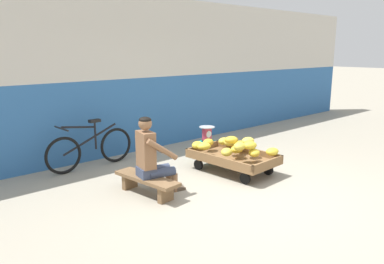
% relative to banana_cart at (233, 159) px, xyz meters
% --- Properties ---
extents(ground_plane, '(80.00, 80.00, 0.00)m').
position_rel_banana_cart_xyz_m(ground_plane, '(-0.62, -0.96, -0.24)').
color(ground_plane, gray).
extents(back_wall, '(16.00, 0.30, 3.09)m').
position_rel_banana_cart_xyz_m(back_wall, '(-0.62, 2.37, 1.30)').
color(back_wall, '#2D609E').
rests_on(back_wall, ground).
extents(banana_cart, '(0.92, 1.48, 0.36)m').
position_rel_banana_cart_xyz_m(banana_cart, '(0.00, 0.00, 0.00)').
color(banana_cart, brown).
rests_on(banana_cart, ground).
extents(banana_pile, '(0.88, 1.35, 0.26)m').
position_rel_banana_cart_xyz_m(banana_pile, '(0.01, 0.02, 0.22)').
color(banana_pile, gold).
rests_on(banana_pile, banana_cart).
extents(low_bench, '(0.42, 1.13, 0.27)m').
position_rel_banana_cart_xyz_m(low_bench, '(-1.67, 0.14, -0.04)').
color(low_bench, brown).
rests_on(low_bench, ground).
extents(vendor_seated, '(0.72, 0.56, 1.14)m').
position_rel_banana_cart_xyz_m(vendor_seated, '(-1.59, 0.13, 0.33)').
color(vendor_seated, brown).
rests_on(vendor_seated, ground).
extents(plastic_crate, '(0.36, 0.28, 0.30)m').
position_rel_banana_cart_xyz_m(plastic_crate, '(0.35, 1.00, -0.09)').
color(plastic_crate, '#19847F').
rests_on(plastic_crate, ground).
extents(weighing_scale, '(0.30, 0.30, 0.29)m').
position_rel_banana_cart_xyz_m(weighing_scale, '(0.35, 1.00, 0.21)').
color(weighing_scale, '#28282D').
rests_on(weighing_scale, plastic_crate).
extents(bicycle_near_left, '(1.66, 0.48, 0.86)m').
position_rel_banana_cart_xyz_m(bicycle_near_left, '(-1.67, 1.84, 0.11)').
color(bicycle_near_left, black).
rests_on(bicycle_near_left, ground).
extents(shopping_bag, '(0.18, 0.12, 0.24)m').
position_rel_banana_cart_xyz_m(shopping_bag, '(0.30, 0.68, -0.12)').
color(shopping_bag, green).
rests_on(shopping_bag, ground).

